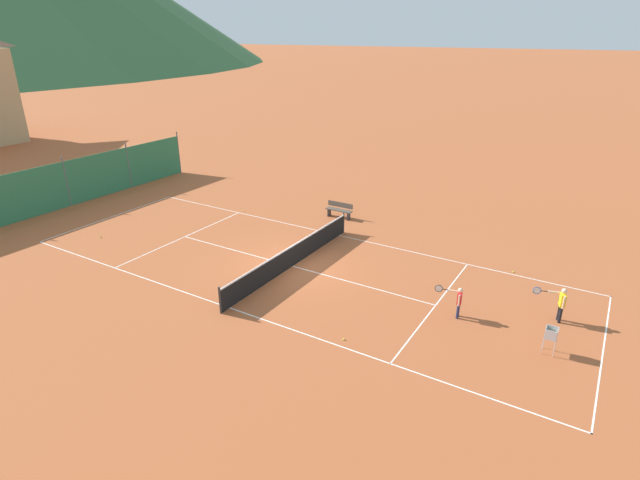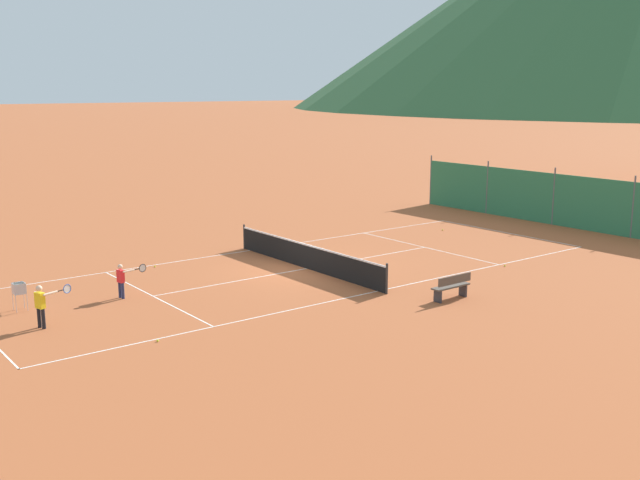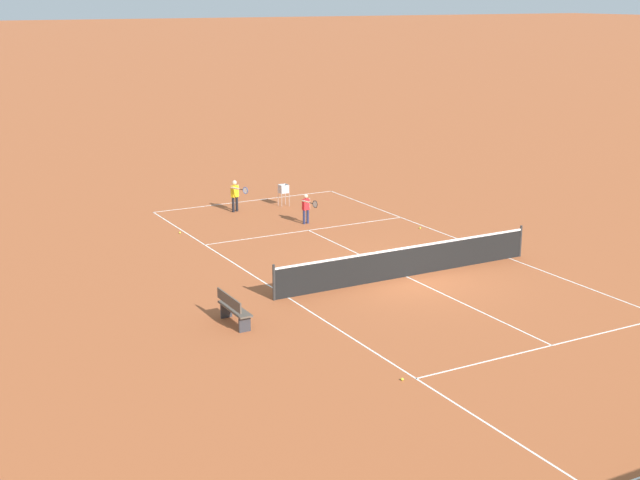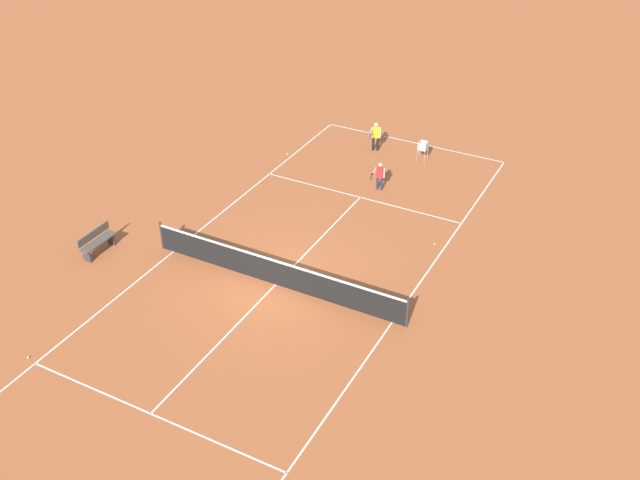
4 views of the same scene
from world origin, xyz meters
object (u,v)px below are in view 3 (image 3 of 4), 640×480
Objects in this scene: player_far_baseline at (235,194)px; ball_hopper at (284,190)px; tennis_net at (407,261)px; tennis_ball_by_net_right at (420,228)px; courtside_bench at (233,309)px; tennis_ball_far_corner at (402,379)px; player_near_service at (307,207)px; tennis_ball_service_box at (180,233)px.

ball_hopper is at bearing -179.19° from player_far_baseline.
player_far_baseline reaches higher than tennis_net.
player_far_baseline is 19.44× the size of tennis_ball_by_net_right.
ball_hopper is at bearing -122.23° from courtside_bench.
player_far_baseline is 1.44× the size of ball_hopper.
tennis_net is at bearing -124.99° from tennis_ball_far_corner.
tennis_ball_service_box is (4.71, -1.00, -0.65)m from player_near_service.
courtside_bench is (10.08, 5.82, 0.42)m from tennis_ball_by_net_right.
player_near_service is at bearing 168.07° from tennis_ball_service_box.
player_near_service is 1.30× the size of ball_hopper.
tennis_ball_far_corner is (3.26, 16.71, -0.71)m from player_far_baseline.
tennis_net is at bearing 50.76° from tennis_ball_by_net_right.
player_near_service is 3.19m from ball_hopper.
player_near_service is 17.54× the size of tennis_ball_by_net_right.
tennis_net is at bearing 84.50° from ball_hopper.
ball_hopper is at bearing -158.15° from tennis_ball_service_box.
tennis_net is 7.74m from tennis_ball_far_corner.
tennis_ball_service_box is (8.06, -3.70, 0.00)m from tennis_ball_by_net_right.
tennis_net is 10.31× the size of ball_hopper.
player_near_service reaches higher than tennis_ball_by_net_right.
tennis_ball_far_corner is 17.61m from ball_hopper.
ball_hopper reaches higher than tennis_ball_far_corner.
tennis_ball_by_net_right is 13.63m from tennis_ball_far_corner.
player_far_baseline is at bearing -113.98° from courtside_bench.
player_far_baseline is at bearing -49.75° from tennis_ball_by_net_right.
ball_hopper is at bearing -101.07° from player_near_service.
tennis_net is 5.93m from tennis_ball_by_net_right.
tennis_ball_by_net_right is 8.87m from tennis_ball_service_box.
tennis_net is at bearing 86.93° from player_near_service.
tennis_ball_far_corner is (4.82, 13.61, -0.65)m from player_near_service.
tennis_net is 9.34m from tennis_ball_service_box.
tennis_net is 7.15× the size of player_far_baseline.
tennis_net is 6.12× the size of courtside_bench.
player_far_baseline is at bearing 0.81° from ball_hopper.
tennis_ball_far_corner is at bearing 110.60° from courtside_bench.
tennis_ball_far_corner is at bearing 70.48° from player_near_service.
tennis_net is at bearing 117.59° from tennis_ball_service_box.
tennis_net is 6.47m from courtside_bench.
tennis_ball_by_net_right is 0.04× the size of courtside_bench.
player_far_baseline is 19.44× the size of tennis_ball_service_box.
courtside_bench is (6.34, 1.25, -0.05)m from tennis_net.
ball_hopper reaches higher than courtside_bench.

